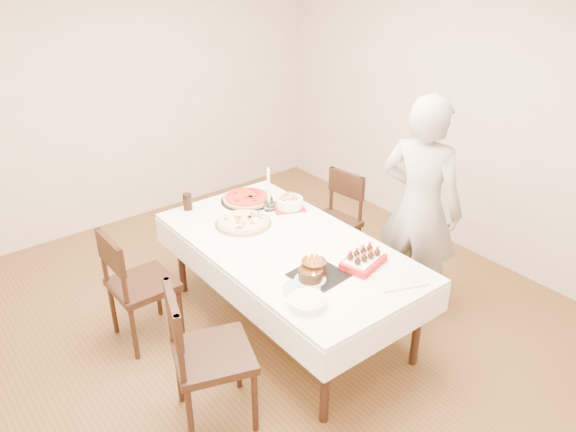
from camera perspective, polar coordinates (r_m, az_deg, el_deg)
floor at (r=4.67m, az=-1.52°, el=-10.83°), size 5.00×5.00×0.00m
wall_back at (r=6.08m, az=-16.23°, el=11.64°), size 4.50×0.04×2.70m
wall_right at (r=5.54m, az=17.61°, el=9.97°), size 0.04×5.00×2.70m
dining_table at (r=4.45m, az=0.00°, el=-7.03°), size 1.45×2.29×0.75m
chair_right_savory at (r=5.15m, az=4.40°, el=-0.81°), size 0.53×0.53×0.93m
chair_left_savory at (r=4.41m, az=-14.53°, el=-6.74°), size 0.49×0.49×0.96m
chair_left_dessert at (r=3.63m, az=-7.60°, el=-13.83°), size 0.66×0.66×1.02m
person at (r=4.51m, az=13.24°, el=0.74°), size 0.62×0.77×1.84m
pizza_white at (r=4.52m, az=-4.57°, el=-0.65°), size 0.60×0.60×0.04m
pizza_pepperoni at (r=4.91m, az=-4.20°, el=1.78°), size 0.52×0.52×0.04m
red_placemat at (r=4.80m, az=-0.03°, el=0.93°), size 0.35×0.35×0.01m
pasta_bowl at (r=4.77m, az=0.11°, el=1.39°), size 0.31×0.31×0.08m
taper_candle at (r=4.67m, az=-1.99°, el=2.77°), size 0.11×0.11×0.39m
shaker_pair at (r=4.53m, az=-2.66°, el=-0.28°), size 0.07×0.07×0.08m
cola_glass at (r=4.81m, az=-10.17°, el=1.43°), size 0.09×0.09×0.14m
layer_cake at (r=3.81m, az=2.29°, el=-5.98°), size 0.24×0.24×0.09m
cake_board at (r=3.89m, az=3.14°, el=-6.05°), size 0.37×0.37×0.01m
birthday_cake at (r=3.84m, az=2.64°, el=-4.78°), size 0.23×0.23×0.16m
strawberry_box at (r=4.00m, az=7.66°, el=-4.50°), size 0.36×0.29×0.08m
box_lid at (r=3.90m, az=11.26°, el=-6.44°), size 0.39×0.33×0.03m
plate_stack at (r=3.59m, az=1.95°, el=-8.70°), size 0.28×0.28×0.05m
china_plate at (r=3.73m, az=1.37°, el=-7.45°), size 0.26×0.26×0.01m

